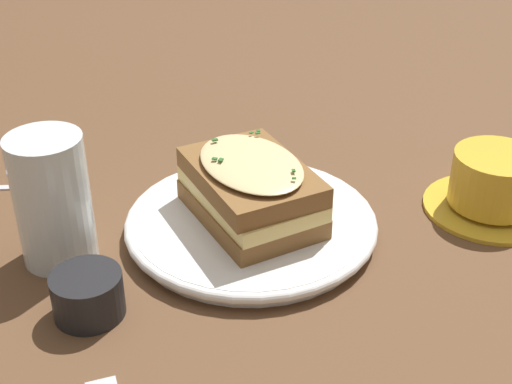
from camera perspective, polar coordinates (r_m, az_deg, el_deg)
ground_plane at (r=0.69m, az=-0.20°, el=-2.39°), size 2.40×2.40×0.00m
dinner_plate at (r=0.67m, az=0.00°, el=-2.54°), size 0.24×0.24×0.02m
sandwich at (r=0.65m, az=-0.20°, el=0.22°), size 0.16×0.16×0.06m
teacup_with_saucer at (r=0.74m, az=18.52°, el=0.53°), size 0.13×0.13×0.06m
water_glass at (r=0.64m, az=-15.96°, el=-0.62°), size 0.07×0.07×0.12m
condiment_pot at (r=0.59m, az=-13.30°, el=-8.00°), size 0.06×0.06×0.04m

